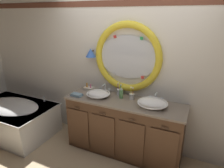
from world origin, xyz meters
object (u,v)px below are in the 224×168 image
sink_basin_left (98,94)px  sink_basin_right (153,103)px  toothbrush_holder_right (132,96)px  folded_hand_towel (77,95)px  toothbrush_holder_left (119,92)px  soap_dispenser (121,94)px  toiletry_basket (89,88)px  bathtub (13,116)px

sink_basin_left → sink_basin_right: (0.88, 0.00, 0.01)m
toothbrush_holder_right → folded_hand_towel: bearing=-163.3°
toothbrush_holder_left → toothbrush_holder_right: size_ratio=1.00×
soap_dispenser → folded_hand_towel: bearing=-161.4°
sink_basin_right → toothbrush_holder_left: toothbrush_holder_left is taller
toothbrush_holder_right → toiletry_basket: bearing=175.5°
toothbrush_holder_right → folded_hand_towel: (-0.85, -0.26, -0.03)m
toothbrush_holder_left → folded_hand_towel: bearing=-150.5°
bathtub → folded_hand_towel: size_ratio=8.18×
soap_dispenser → folded_hand_towel: 0.73m
bathtub → toothbrush_holder_right: 2.32m
bathtub → sink_basin_left: (1.66, 0.35, 0.62)m
sink_basin_left → sink_basin_right: bearing=0.0°
sink_basin_right → folded_hand_towel: (-1.21, -0.13, -0.04)m
sink_basin_left → toiletry_basket: bearing=146.8°
sink_basin_right → toothbrush_holder_left: bearing=160.2°
toothbrush_holder_left → soap_dispenser: toothbrush_holder_left is taller
sink_basin_left → sink_basin_right: 0.88m
folded_hand_towel → toiletry_basket: toiletry_basket is taller
toothbrush_holder_right → soap_dispenser: size_ratio=1.26×
toothbrush_holder_left → folded_hand_towel: toothbrush_holder_left is taller
bathtub → sink_basin_left: bearing=12.0°
bathtub → soap_dispenser: bearing=12.8°
sink_basin_right → toothbrush_holder_right: bearing=160.2°
sink_basin_left → toothbrush_holder_right: size_ratio=1.84×
sink_basin_left → toothbrush_holder_right: bearing=14.0°
sink_basin_left → folded_hand_towel: sink_basin_left is taller
sink_basin_right → toothbrush_holder_left: (-0.61, 0.22, -0.01)m
toothbrush_holder_left → folded_hand_towel: 0.70m
toothbrush_holder_left → toothbrush_holder_right: 0.26m
toothbrush_holder_right → soap_dispenser: 0.17m
bathtub → sink_basin_right: sink_basin_right is taller
toiletry_basket → bathtub: bearing=-158.1°
sink_basin_left → folded_hand_towel: 0.36m
folded_hand_towel → toiletry_basket: size_ratio=1.14×
sink_basin_left → toothbrush_holder_left: bearing=38.5°
sink_basin_left → toothbrush_holder_right: toothbrush_holder_right is taller
sink_basin_left → soap_dispenser: (0.35, 0.11, 0.02)m
toiletry_basket → toothbrush_holder_right: bearing=-4.5°
sink_basin_right → bathtub: bearing=-172.1°
bathtub → toiletry_basket: (1.36, 0.55, 0.60)m
bathtub → folded_hand_towel: bearing=9.7°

